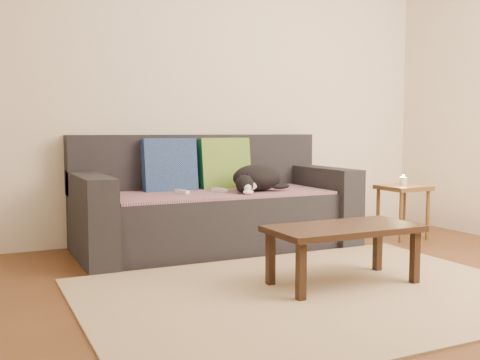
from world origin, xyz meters
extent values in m
plane|color=brown|center=(0.00, 0.00, 0.00)|extent=(4.50, 4.50, 0.00)
cube|color=beige|center=(0.00, 2.00, 1.30)|extent=(4.50, 0.04, 2.60)
cube|color=#232328|center=(0.00, 1.50, 0.21)|extent=(1.70, 0.78, 0.42)
cube|color=#232328|center=(0.00, 1.90, 0.65)|extent=(2.10, 0.18, 0.45)
cube|color=#232328|center=(-0.95, 1.50, 0.30)|extent=(0.20, 0.90, 0.60)
cube|color=#232328|center=(0.95, 1.50, 0.30)|extent=(0.20, 0.90, 0.60)
cube|color=#3C2444|center=(0.00, 1.48, 0.43)|extent=(1.66, 0.74, 0.02)
cube|color=navy|center=(-0.30, 1.74, 0.63)|extent=(0.42, 0.16, 0.43)
cube|color=#0D5635|center=(0.17, 1.74, 0.63)|extent=(0.42, 0.16, 0.43)
ellipsoid|color=black|center=(0.29, 1.40, 0.54)|extent=(0.40, 0.31, 0.21)
sphere|color=black|center=(0.12, 1.28, 0.51)|extent=(0.14, 0.14, 0.13)
sphere|color=white|center=(0.12, 1.22, 0.49)|extent=(0.06, 0.06, 0.06)
ellipsoid|color=black|center=(0.45, 1.31, 0.48)|extent=(0.16, 0.06, 0.05)
cube|color=white|center=(-0.30, 1.45, 0.46)|extent=(0.07, 0.15, 0.03)
cube|color=white|center=(0.00, 1.46, 0.46)|extent=(0.08, 0.15, 0.03)
cube|color=brown|center=(1.57, 1.22, 0.43)|extent=(0.36, 0.36, 0.04)
cylinder|color=brown|center=(1.43, 1.08, 0.20)|extent=(0.03, 0.03, 0.41)
cylinder|color=brown|center=(1.71, 1.08, 0.20)|extent=(0.03, 0.03, 0.41)
cylinder|color=brown|center=(1.43, 1.36, 0.20)|extent=(0.03, 0.03, 0.41)
cylinder|color=brown|center=(1.71, 1.36, 0.20)|extent=(0.03, 0.03, 0.41)
cylinder|color=beige|center=(1.57, 1.22, 0.48)|extent=(0.06, 0.06, 0.07)
sphere|color=#FFBF59|center=(1.57, 1.22, 0.52)|extent=(0.02, 0.02, 0.02)
cube|color=tan|center=(0.00, 0.15, 0.01)|extent=(2.50, 1.80, 0.01)
cube|color=black|center=(0.25, 0.23, 0.34)|extent=(0.88, 0.44, 0.04)
cube|color=black|center=(-0.14, 0.06, 0.16)|extent=(0.04, 0.04, 0.32)
cube|color=black|center=(0.64, 0.06, 0.16)|extent=(0.04, 0.04, 0.32)
cube|color=black|center=(-0.14, 0.40, 0.16)|extent=(0.04, 0.04, 0.32)
cube|color=black|center=(0.64, 0.40, 0.16)|extent=(0.04, 0.04, 0.32)
camera|label=1|loc=(-1.67, -2.41, 0.90)|focal=42.00mm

